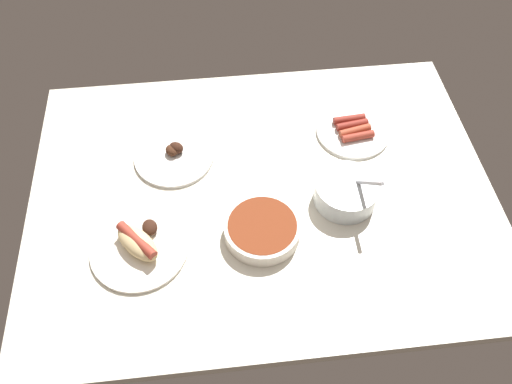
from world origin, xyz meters
TOP-DOWN VIEW (x-y plane):
  - ground_plane at (0.00, 0.00)cm, footprint 120.00×90.00cm
  - bowl_coleslaw at (20.60, -5.31)cm, footprint 15.93×15.93cm
  - bowl_chili at (-1.61, -13.42)cm, footprint 18.55×18.55cm
  - plate_hotdog_assembled at (-31.18, -14.35)cm, footprint 23.53×23.53cm
  - plate_grilled_meat at (-22.56, 13.81)cm, footprint 21.65×21.65cm
  - plate_sausages at (27.88, 17.42)cm, footprint 20.69×20.69cm

SIDE VIEW (x-z plane):
  - ground_plane at x=0.00cm, z-range -3.00..0.00cm
  - plate_grilled_meat at x=-22.56cm, z-range -1.21..2.68cm
  - plate_sausages at x=27.88cm, z-range -0.63..2.47cm
  - plate_hotdog_assembled at x=-31.18cm, z-range -1.04..4.57cm
  - bowl_chili at x=-1.61cm, z-range 0.22..4.37cm
  - bowl_coleslaw at x=20.60cm, z-range -4.21..11.10cm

